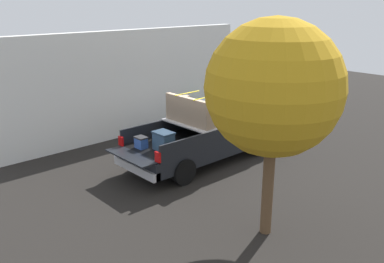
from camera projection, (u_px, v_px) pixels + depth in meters
name	position (u px, v px, depth m)	size (l,w,h in m)	color
ground_plane	(206.00, 160.00, 13.57)	(40.00, 40.00, 0.00)	black
pickup_truck	(214.00, 130.00, 13.50)	(6.05, 2.06, 2.23)	black
building_facade	(133.00, 83.00, 15.79)	(10.39, 0.36, 3.95)	white
tree_background	(274.00, 89.00, 8.38)	(2.84, 2.84, 4.72)	brown
trash_can	(202.00, 111.00, 17.63)	(0.60, 0.60, 0.98)	#1E592D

